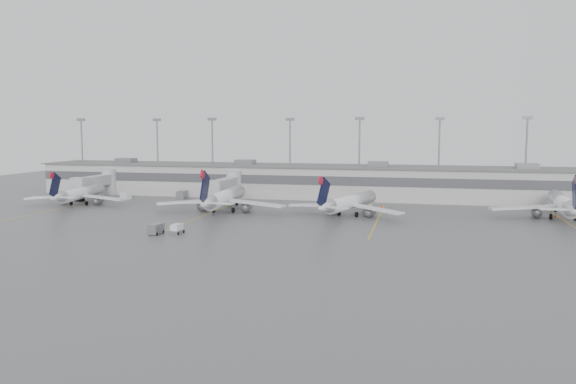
% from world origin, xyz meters
% --- Properties ---
extents(ground, '(260.00, 260.00, 0.00)m').
position_xyz_m(ground, '(0.00, 0.00, 0.00)').
color(ground, '#505052').
rests_on(ground, ground).
extents(terminal, '(152.00, 17.00, 9.45)m').
position_xyz_m(terminal, '(-0.01, 57.98, 4.17)').
color(terminal, '#A8A8A3').
rests_on(terminal, ground).
extents(light_masts, '(142.40, 8.00, 20.60)m').
position_xyz_m(light_masts, '(0.00, 63.75, 12.03)').
color(light_masts, gray).
rests_on(light_masts, ground).
extents(jet_bridge_left, '(4.00, 17.20, 7.00)m').
position_xyz_m(jet_bridge_left, '(-55.50, 45.72, 3.87)').
color(jet_bridge_left, '#ADAFB2').
rests_on(jet_bridge_left, ground).
extents(jet_bridge_right, '(4.00, 17.20, 7.00)m').
position_xyz_m(jet_bridge_right, '(-20.50, 45.72, 3.87)').
color(jet_bridge_right, '#ADAFB2').
rests_on(jet_bridge_right, ground).
extents(stand_markings, '(105.25, 40.00, 0.01)m').
position_xyz_m(stand_markings, '(-0.00, 24.00, 0.01)').
color(stand_markings, gold).
rests_on(stand_markings, ground).
extents(jet_far_left, '(23.74, 26.78, 8.69)m').
position_xyz_m(jet_far_left, '(-51.45, 30.04, 2.70)').
color(jet_far_left, white).
rests_on(jet_far_left, ground).
extents(jet_mid_left, '(27.76, 31.19, 10.09)m').
position_xyz_m(jet_mid_left, '(-14.98, 26.97, 3.13)').
color(jet_mid_left, white).
rests_on(jet_mid_left, ground).
extents(jet_mid_right, '(23.80, 27.09, 9.03)m').
position_xyz_m(jet_mid_right, '(11.42, 27.85, 2.81)').
color(jet_mid_right, white).
rests_on(jet_mid_right, ground).
extents(jet_far_right, '(27.54, 30.99, 10.03)m').
position_xyz_m(jet_far_right, '(52.55, 32.90, 3.12)').
color(jet_far_right, white).
rests_on(jet_far_right, ground).
extents(baggage_tug, '(1.87, 2.69, 1.64)m').
position_xyz_m(baggage_tug, '(-14.29, 1.73, 0.64)').
color(baggage_tug, silver).
rests_on(baggage_tug, ground).
extents(baggage_cart, '(1.86, 2.93, 1.80)m').
position_xyz_m(baggage_cart, '(-17.49, 0.53, 0.94)').
color(baggage_cart, slate).
rests_on(baggage_cart, ground).
extents(gse_uld_a, '(2.87, 2.36, 1.75)m').
position_xyz_m(gse_uld_a, '(-46.68, 42.50, 0.87)').
color(gse_uld_a, silver).
rests_on(gse_uld_a, ground).
extents(gse_uld_b, '(2.75, 2.38, 1.64)m').
position_xyz_m(gse_uld_b, '(-18.67, 37.11, 0.82)').
color(gse_uld_b, silver).
rests_on(gse_uld_b, ground).
extents(gse_uld_c, '(3.02, 2.28, 1.93)m').
position_xyz_m(gse_uld_c, '(13.43, 42.96, 0.97)').
color(gse_uld_c, silver).
rests_on(gse_uld_c, ground).
extents(gse_loader, '(2.12, 3.27, 2.00)m').
position_xyz_m(gse_loader, '(-32.98, 46.02, 1.00)').
color(gse_loader, slate).
rests_on(gse_loader, ground).
extents(cone_a, '(0.41, 0.41, 0.65)m').
position_xyz_m(cone_a, '(-57.59, 40.30, 0.33)').
color(cone_a, '#FF3105').
rests_on(cone_a, ground).
extents(cone_b, '(0.39, 0.39, 0.63)m').
position_xyz_m(cone_b, '(-18.45, 34.36, 0.31)').
color(cone_b, '#FF3105').
rests_on(cone_b, ground).
extents(cone_c, '(0.46, 0.46, 0.73)m').
position_xyz_m(cone_c, '(17.21, 41.63, 0.37)').
color(cone_c, '#FF3105').
rests_on(cone_c, ground).
extents(cone_d, '(0.40, 0.40, 0.64)m').
position_xyz_m(cone_d, '(51.79, 35.49, 0.32)').
color(cone_d, '#FF3105').
rests_on(cone_d, ground).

